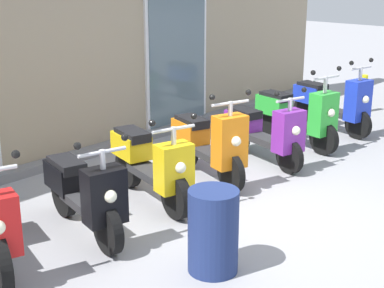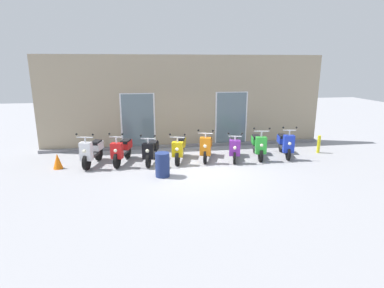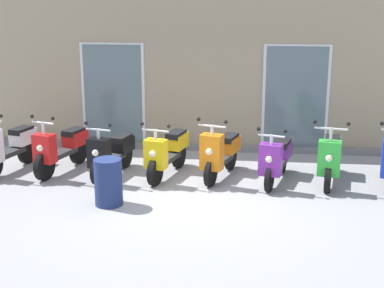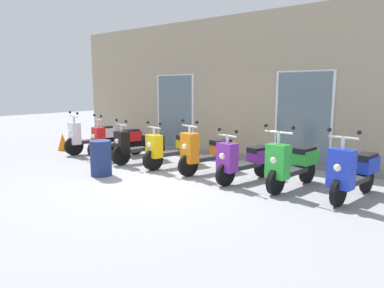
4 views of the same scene
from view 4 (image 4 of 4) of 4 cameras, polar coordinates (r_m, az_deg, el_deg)
ground_plane at (r=7.18m, az=-5.84°, el=-5.96°), size 40.00×40.00×0.00m
storefront_facade at (r=9.54m, az=7.10°, el=8.92°), size 11.81×0.50×3.79m
scooter_white at (r=10.40m, az=-16.52°, el=1.19°), size 0.75×1.56×1.24m
scooter_red at (r=9.67m, az=-12.47°, el=0.65°), size 0.74×1.61×1.21m
scooter_black at (r=8.84m, az=-8.85°, el=-0.18°), size 0.68×1.53×1.14m
scooter_yellow at (r=8.22m, az=-3.26°, el=-0.69°), size 0.74×1.59×1.13m
scooter_orange at (r=7.61m, az=2.39°, el=-1.24°), size 0.77×1.51×1.23m
scooter_purple at (r=7.01m, az=8.75°, el=-2.57°), size 0.72×1.53×1.12m
scooter_green at (r=6.69m, az=16.32°, el=-3.15°), size 0.68×1.59×1.25m
scooter_blue at (r=6.41m, az=25.31°, el=-4.07°), size 0.66×1.58×1.25m
traffic_cone at (r=11.22m, az=-20.72°, el=0.33°), size 0.32×0.32×0.52m
trash_bin at (r=7.68m, az=-14.93°, el=-2.29°), size 0.45×0.45×0.77m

